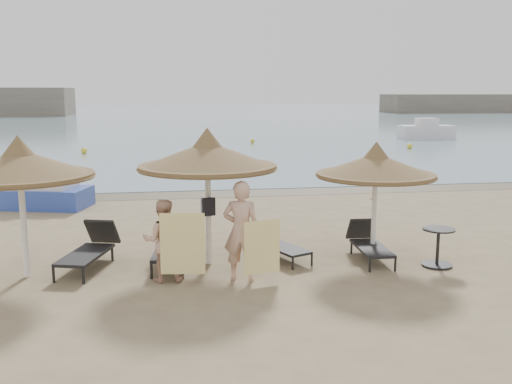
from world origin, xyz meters
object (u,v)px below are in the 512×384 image
lounger_near_right (278,243)px  lounger_far_right (368,242)px  palapa_left (19,165)px  palapa_right (376,166)px  side_table (438,248)px  lounger_far_left (91,248)px  lounger_near_left (173,244)px  person_right (241,223)px  pedal_boat (47,194)px  palapa_center (208,156)px  person_left (163,234)px

lounger_near_right → lounger_far_right: (1.89, -0.36, 0.02)m
palapa_left → palapa_right: bearing=1.5°
palapa_left → lounger_far_right: size_ratio=1.57×
lounger_near_right → side_table: bearing=-43.6°
lounger_far_left → lounger_near_right: (3.87, 0.03, -0.07)m
lounger_near_left → person_right: size_ratio=0.92×
palapa_right → lounger_near_right: 2.62m
lounger_near_left → pedal_boat: size_ratio=0.74×
palapa_left → palapa_center: (3.52, 0.32, 0.07)m
palapa_center → lounger_near_left: 1.99m
pedal_boat → lounger_far_left: bearing=-56.2°
palapa_left → lounger_far_right: bearing=1.3°
lounger_far_right → side_table: side_table is taller
palapa_center → palapa_right: 3.50m
palapa_right → person_right: 3.25m
lounger_far_left → palapa_center: bearing=12.0°
side_table → person_right: (-4.05, -0.24, 0.73)m
palapa_center → lounger_near_left: (-0.73, 0.20, -1.84)m
lounger_near_left → lounger_far_right: (4.11, -0.36, -0.05)m
lounger_near_left → side_table: bearing=-4.8°
palapa_right → person_right: size_ratio=1.14×
palapa_left → lounger_near_left: (2.79, 0.51, -1.77)m
person_right → side_table: bearing=-157.9°
lounger_near_right → person_left: size_ratio=0.93×
lounger_near_right → lounger_far_left: bearing=156.6°
palapa_left → lounger_near_right: 5.36m
palapa_left → lounger_far_left: (1.14, 0.48, -1.78)m
palapa_center → lounger_far_right: 3.87m
pedal_boat → palapa_left: bearing=-66.4°
lounger_far_right → side_table: (1.20, -0.75, 0.02)m
lounger_far_right → palapa_right: bearing=15.1°
lounger_far_left → side_table: lounger_far_left is taller
lounger_near_left → person_right: person_right is taller
lounger_near_left → pedal_boat: (-3.74, 6.36, 0.03)m
palapa_left → lounger_near_right: (5.01, 0.51, -1.84)m
palapa_left → side_table: bearing=-4.2°
side_table → lounger_far_left: bearing=171.3°
lounger_far_left → person_left: bearing=-21.2°
palapa_right → pedal_boat: size_ratio=0.92×
lounger_far_right → lounger_near_right: bearing=171.6°
person_right → pedal_boat: bearing=-38.3°
palapa_right → person_right: (-2.96, -1.01, -0.88)m
lounger_near_left → side_table: 5.43m
lounger_far_left → lounger_near_right: bearing=16.4°
lounger_far_left → person_left: (1.47, -1.11, 0.51)m
palapa_right → lounger_near_left: 4.53m
lounger_near_left → lounger_far_right: 4.13m
palapa_right → lounger_far_right: bearing=-167.2°
palapa_right → lounger_near_left: bearing=175.5°
palapa_right → person_right: bearing=-161.2°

